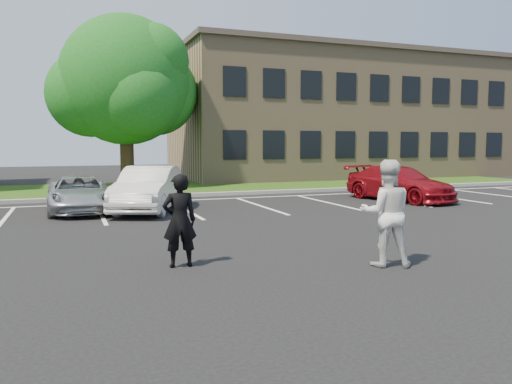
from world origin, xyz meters
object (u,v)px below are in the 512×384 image
man_black_suit (180,221)px  tree (127,84)px  man_white_shirt (386,213)px  car_silver_minivan (79,194)px  car_red_compact (399,183)px  office_building (337,116)px  car_white_sedan (149,189)px

man_black_suit → tree: bearing=-91.4°
man_white_shirt → car_silver_minivan: bearing=-39.0°
car_silver_minivan → car_red_compact: car_red_compact is taller
car_red_compact → man_black_suit: bearing=-157.0°
office_building → tree: tree is taller
car_silver_minivan → man_black_suit: bearing=-80.6°
man_black_suit → car_red_compact: size_ratio=0.37×
office_building → man_black_suit: office_building is taller
man_black_suit → car_silver_minivan: bearing=-77.6°
office_building → car_white_sedan: size_ratio=4.87×
man_black_suit → car_silver_minivan: man_black_suit is taller
man_white_shirt → car_red_compact: 11.23m
office_building → man_black_suit: 27.24m
car_white_sedan → car_red_compact: bearing=20.3°
office_building → car_silver_minivan: size_ratio=5.18×
car_red_compact → office_building: bearing=56.8°
car_white_sedan → car_red_compact: (9.89, -0.32, -0.07)m
man_white_shirt → car_white_sedan: man_white_shirt is taller
tree → car_red_compact: tree is taller
car_white_sedan → car_red_compact: 9.89m
car_white_sedan → car_silver_minivan: bearing=-175.2°
tree → car_white_sedan: (-0.46, -9.89, -4.59)m
man_white_shirt → car_silver_minivan: 11.14m
office_building → car_white_sedan: (-15.22, -14.01, -3.40)m
car_silver_minivan → car_white_sedan: car_white_sedan is taller
office_building → car_white_sedan: bearing=-137.4°
man_black_suit → man_white_shirt: man_white_shirt is taller
car_silver_minivan → man_white_shirt: bearing=-63.2°
tree → man_white_shirt: (2.53, -19.06, -4.35)m
car_white_sedan → man_white_shirt: bearing=-49.8°
man_black_suit → car_red_compact: 12.97m
tree → car_white_sedan: 10.91m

